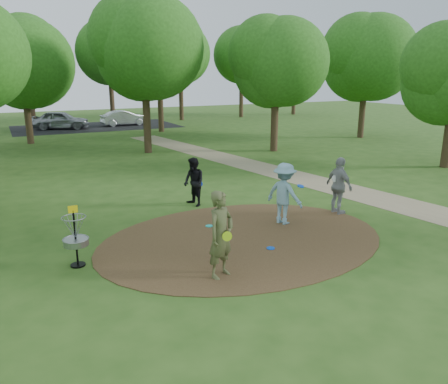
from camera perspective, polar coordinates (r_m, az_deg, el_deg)
name	(u,v)px	position (r m, az deg, el deg)	size (l,w,h in m)	color
ground	(243,239)	(12.53, 2.53, -6.14)	(100.00, 100.00, 0.00)	#2D5119
dirt_clearing	(243,239)	(12.53, 2.53, -6.10)	(8.40, 8.40, 0.02)	#47301C
footpath	(362,194)	(17.88, 17.61, -0.29)	(2.00, 40.00, 0.01)	#8C7A5B
parking_lot	(97,127)	(41.12, -16.31, 8.20)	(14.00, 8.00, 0.01)	black
player_observer_with_disc	(221,235)	(9.93, -0.40, -5.61)	(0.88, 0.76, 2.05)	brown
player_throwing_with_disc	(284,194)	(13.62, 7.88, -0.23)	(1.34, 1.42, 1.93)	#7EA9BC
player_walking_with_disc	(194,182)	(15.45, -3.95, 1.31)	(0.79, 0.94, 1.72)	black
player_waiting_with_disc	(339,186)	(14.97, 14.80, 0.78)	(0.57, 1.14, 1.92)	#969799
disc_ground_cyan	(209,226)	(13.48, -1.96, -4.45)	(0.22, 0.22, 0.02)	#17BEB5
disc_ground_blue	(271,248)	(11.88, 6.11, -7.30)	(0.22, 0.22, 0.02)	blue
car_left	(61,120)	(40.02, -20.54, 8.80)	(1.84, 4.58, 1.56)	#929599
car_right	(124,118)	(41.30, -12.91, 9.40)	(1.44, 4.13, 1.36)	#B8B9C0
disc_golf_basket	(75,232)	(11.12, -18.88, -4.98)	(0.63, 0.63, 1.54)	black
tree_ring	(171,59)	(21.67, -6.94, 16.88)	(37.42, 45.76, 9.45)	#332316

